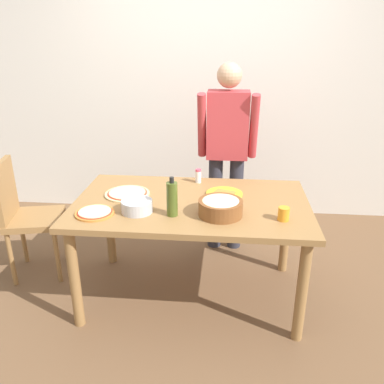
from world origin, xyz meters
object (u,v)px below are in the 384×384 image
Objects in this scene: pizza_raw_on_board at (127,193)px; salt_shaker at (198,176)px; chair_wooden_left at (24,212)px; popcorn_bowl at (220,206)px; person_cook at (227,147)px; pizza_cooked_on_tray at (95,213)px; plate_with_slice at (224,193)px; cup_orange at (284,214)px; olive_oil_bottle at (172,199)px; mixing_bowl_steel at (137,206)px; dining_table at (191,214)px.

salt_shaker is at bearing 31.33° from pizza_raw_on_board.
popcorn_bowl is (1.52, -0.38, 0.28)m from chair_wooden_left.
person_cook is 6.46× the size of pizza_cooked_on_tray.
pizza_raw_on_board is 1.22× the size of plate_with_slice.
pizza_cooked_on_tray is 0.80m from popcorn_bowl.
person_cook is 1.70m from chair_wooden_left.
cup_orange reaches higher than pizza_cooked_on_tray.
chair_wooden_left is at bearing 173.38° from pizza_raw_on_board.
salt_shaker reaches higher than cup_orange.
chair_wooden_left is 1.38m from salt_shaker.
olive_oil_bottle is 0.62m from salt_shaker.
chair_wooden_left is at bearing -159.56° from person_cook.
pizza_cooked_on_tray is 1.19m from cup_orange.
person_cook is 1.12m from mixing_bowl_steel.
pizza_cooked_on_tray is at bearing -178.97° from cup_orange.
chair_wooden_left is 3.39× the size of popcorn_bowl.
cup_orange is (0.39, -0.04, -0.02)m from popcorn_bowl.
person_cook reaches higher than popcorn_bowl.
olive_oil_bottle is 3.01× the size of cup_orange.
pizza_raw_on_board is 0.73m from popcorn_bowl.
dining_table is at bearing 31.02° from mixing_bowl_steel.
plate_with_slice is 1.02× the size of olive_oil_bottle.
popcorn_bowl is at bearing -44.08° from dining_table.
dining_table is 0.65m from cup_orange.
cup_orange is at bearing -5.40° from popcorn_bowl.
pizza_raw_on_board is (0.85, -0.10, 0.23)m from chair_wooden_left.
olive_oil_bottle is at bearing -130.69° from plate_with_slice.
dining_table is at bearing -146.73° from plate_with_slice.
pizza_raw_on_board is 3.73× the size of cup_orange.
person_cook is at bearing 50.85° from pizza_cooked_on_tray.
plate_with_slice is (-0.01, -0.61, -0.17)m from person_cook.
mixing_bowl_steel is at bearing -120.39° from person_cook.
chair_wooden_left is 4.75× the size of mixing_bowl_steel.
popcorn_bowl is (0.20, -0.20, 0.15)m from dining_table.
chair_wooden_left is (-1.55, -0.58, -0.40)m from person_cook.
mixing_bowl_steel is 0.67m from salt_shaker.
mixing_bowl_steel reaches higher than plate_with_slice.
dining_table is 5.05× the size of pizza_raw_on_board.
salt_shaker is (0.48, 0.29, 0.04)m from pizza_raw_on_board.
mixing_bowl_steel is (-0.33, -0.20, 0.13)m from dining_table.
pizza_raw_on_board is at bearing 157.54° from popcorn_bowl.
cup_orange is at bearing 1.03° from pizza_cooked_on_tray.
dining_table is at bearing 66.56° from olive_oil_bottle.
person_cook is 1.06m from cup_orange.
pizza_raw_on_board is 0.36m from pizza_cooked_on_tray.
plate_with_slice is at bearing 134.19° from cup_orange.
pizza_cooked_on_tray is 0.98× the size of olive_oil_bottle.
dining_table is 5.71× the size of popcorn_bowl.
pizza_raw_on_board is at bearing -6.62° from chair_wooden_left.
chair_wooden_left reaches higher than popcorn_bowl.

